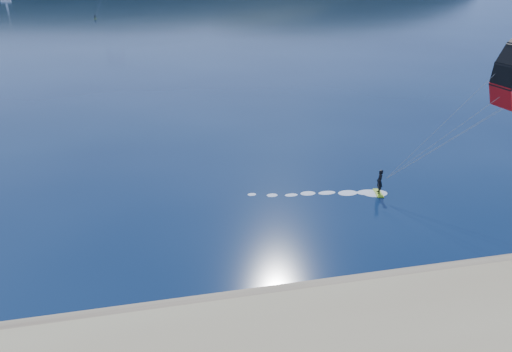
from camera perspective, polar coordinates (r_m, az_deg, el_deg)
The scene contains 2 objects.
wet_sand at distance 25.44m, azimuth -7.11°, elevation -15.97°, with size 220.00×2.50×0.10m.
sailboat at distance 435.92m, azimuth -28.13°, elevation 18.28°, with size 7.59×4.83×10.70m.
Camera 1 is at (-1.27, -15.37, 15.89)m, focal length 32.91 mm.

